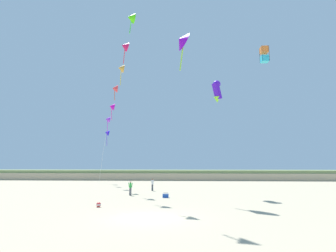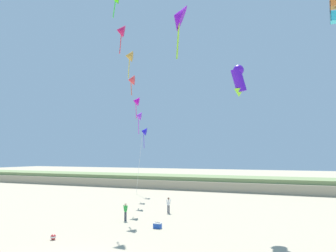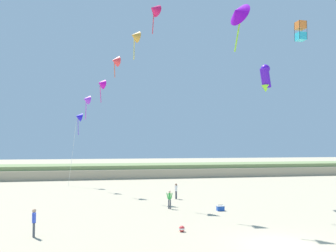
{
  "view_description": "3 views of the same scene",
  "coord_description": "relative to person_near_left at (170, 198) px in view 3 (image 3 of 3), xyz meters",
  "views": [
    {
      "loc": [
        2.18,
        -16.19,
        3.14
      ],
      "look_at": [
        0.52,
        10.46,
        7.12
      ],
      "focal_mm": 28.0,
      "sensor_mm": 36.0,
      "label": 1
    },
    {
      "loc": [
        12.37,
        -14.73,
        5.55
      ],
      "look_at": [
        -0.52,
        13.69,
        8.09
      ],
      "focal_mm": 38.0,
      "sensor_mm": 36.0,
      "label": 2
    },
    {
      "loc": [
        -9.41,
        -17.3,
        5.22
      ],
      "look_at": [
        -3.77,
        10.72,
        6.76
      ],
      "focal_mm": 38.0,
      "sensor_mm": 36.0,
      "label": 3
    }
  ],
  "objects": [
    {
      "name": "large_kite_high_solo",
      "position": [
        9.45,
        1.53,
        10.69
      ],
      "size": [
        1.52,
        1.42,
        2.6
      ],
      "color": "#4C16C7"
    },
    {
      "name": "large_kite_mid_trail",
      "position": [
        16.83,
        7.34,
        17.39
      ],
      "size": [
        1.04,
        1.04,
        2.18
      ],
      "color": "#2CB8D6"
    },
    {
      "name": "person_mid_center",
      "position": [
        1.69,
        5.06,
        0.0
      ],
      "size": [
        0.41,
        0.43,
        1.49
      ],
      "color": "#474C56",
      "rests_on": "ground"
    },
    {
      "name": "person_near_right",
      "position": [
        -9.36,
        -7.3,
        0.07
      ],
      "size": [
        0.23,
        0.56,
        1.6
      ],
      "color": "#474C56",
      "rests_on": "ground"
    },
    {
      "name": "beach_cooler",
      "position": [
        3.8,
        -1.62,
        -0.65
      ],
      "size": [
        0.58,
        0.41,
        0.46
      ],
      "color": "blue",
      "rests_on": "ground"
    },
    {
      "name": "ground_plane",
      "position": [
        3.48,
        -11.51,
        -0.86
      ],
      "size": [
        240.0,
        240.0,
        0.0
      ],
      "primitive_type": "plane",
      "color": "tan"
    },
    {
      "name": "dune_ridge",
      "position": [
        3.48,
        30.37,
        0.16
      ],
      "size": [
        120.0,
        9.31,
        2.05
      ],
      "color": "tan",
      "rests_on": "ground"
    },
    {
      "name": "large_kite_low_lead",
      "position": [
        5.48,
        -1.52,
        15.37
      ],
      "size": [
        2.15,
        2.47,
        4.36
      ],
      "color": "#860BC7"
    },
    {
      "name": "beach_ball",
      "position": [
        -0.83,
        -7.7,
        -0.68
      ],
      "size": [
        0.36,
        0.36,
        0.36
      ],
      "color": "red",
      "rests_on": "ground"
    },
    {
      "name": "person_near_left",
      "position": [
        0.0,
        0.0,
        0.0
      ],
      "size": [
        0.52,
        0.2,
        1.49
      ],
      "color": "#474C56",
      "rests_on": "ground"
    }
  ]
}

